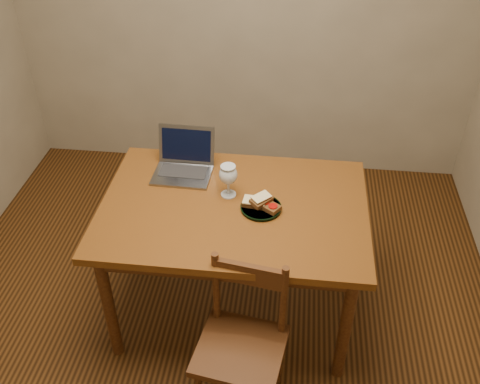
# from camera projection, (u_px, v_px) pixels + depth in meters

# --- Properties ---
(floor) EXTENTS (3.20, 3.20, 0.02)m
(floor) POSITION_uv_depth(u_px,v_px,m) (213.00, 322.00, 2.98)
(floor) COLOR black
(floor) RESTS_ON ground
(table) EXTENTS (1.30, 0.90, 0.74)m
(table) POSITION_uv_depth(u_px,v_px,m) (234.00, 219.00, 2.66)
(table) COLOR #552A0E
(table) RESTS_ON floor
(chair) EXTENTS (0.43, 0.41, 0.40)m
(chair) POSITION_uv_depth(u_px,v_px,m) (242.00, 339.00, 2.34)
(chair) COLOR #35170B
(chair) RESTS_ON floor
(plate) EXTENTS (0.20, 0.20, 0.02)m
(plate) POSITION_uv_depth(u_px,v_px,m) (261.00, 208.00, 2.57)
(plate) COLOR black
(plate) RESTS_ON table
(sandwich_cheese) EXTENTS (0.12, 0.08, 0.03)m
(sandwich_cheese) POSITION_uv_depth(u_px,v_px,m) (254.00, 202.00, 2.57)
(sandwich_cheese) COLOR #381E0C
(sandwich_cheese) RESTS_ON plate
(sandwich_tomato) EXTENTS (0.13, 0.11, 0.03)m
(sandwich_tomato) POSITION_uv_depth(u_px,v_px,m) (269.00, 206.00, 2.55)
(sandwich_tomato) COLOR #381E0C
(sandwich_tomato) RESTS_ON plate
(sandwich_top) EXTENTS (0.12, 0.12, 0.03)m
(sandwich_top) POSITION_uv_depth(u_px,v_px,m) (261.00, 199.00, 2.55)
(sandwich_top) COLOR #381E0C
(sandwich_top) RESTS_ON plate
(milk_glass) EXTENTS (0.09, 0.09, 0.18)m
(milk_glass) POSITION_uv_depth(u_px,v_px,m) (228.00, 181.00, 2.62)
(milk_glass) COLOR white
(milk_glass) RESTS_ON table
(laptop) EXTENTS (0.31, 0.28, 0.22)m
(laptop) POSITION_uv_depth(u_px,v_px,m) (184.00, 161.00, 2.81)
(laptop) COLOR slate
(laptop) RESTS_ON table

